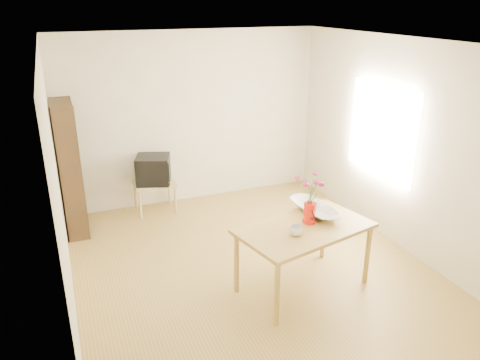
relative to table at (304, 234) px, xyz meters
name	(u,v)px	position (x,y,z in m)	size (l,w,h in m)	color
room	(252,163)	(-0.34, 0.63, 0.63)	(4.50, 4.50, 4.50)	olive
table	(304,234)	(0.00, 0.00, 0.00)	(1.56, 1.10, 0.75)	#A78139
tv_stand	(155,187)	(-1.07, 2.60, -0.28)	(0.60, 0.45, 0.46)	tan
bookshelf	(70,173)	(-2.22, 2.38, 0.17)	(0.28, 0.70, 1.80)	black
pitcher	(310,213)	(0.10, 0.08, 0.18)	(0.15, 0.22, 0.23)	red
flowers	(311,188)	(0.10, 0.08, 0.47)	(0.26, 0.26, 0.36)	#C62E71
mug	(296,231)	(-0.18, -0.13, 0.13)	(0.13, 0.13, 0.10)	white
bowl	(315,193)	(0.28, 0.28, 0.31)	(0.48, 0.48, 0.46)	white
teacup_a	(312,198)	(0.24, 0.28, 0.26)	(0.07, 0.07, 0.06)	white
teacup_b	(318,196)	(0.32, 0.30, 0.26)	(0.07, 0.07, 0.07)	white
television	(153,169)	(-1.07, 2.61, 0.00)	(0.58, 0.56, 0.41)	black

